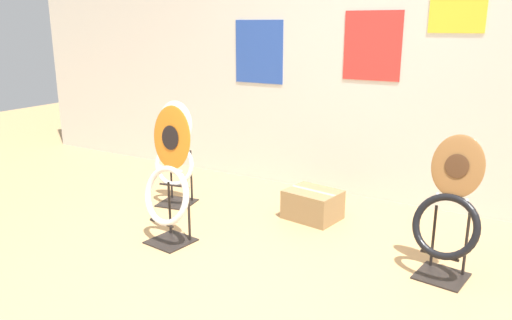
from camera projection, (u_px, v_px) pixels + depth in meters
The scene contains 6 objects.
ground_plane at pixel (248, 308), 2.70m from camera, with size 14.00×14.00×0.00m, color tan.
wall_back at pixel (379, 47), 4.09m from camera, with size 8.00×0.07×2.60m.
toilet_seat_display_orange_sun at pixel (168, 183), 3.40m from camera, with size 0.43×0.31×0.96m.
toilet_seat_display_white_plain at pixel (175, 154), 4.16m from camera, with size 0.38×0.32×0.88m.
toilet_seat_display_woodgrain at pixel (448, 215), 2.93m from camera, with size 0.42×0.32×0.86m.
storage_box at pixel (313, 205), 3.91m from camera, with size 0.44×0.38×0.23m.
Camera 1 is at (1.24, -2.05, 1.48)m, focal length 35.00 mm.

